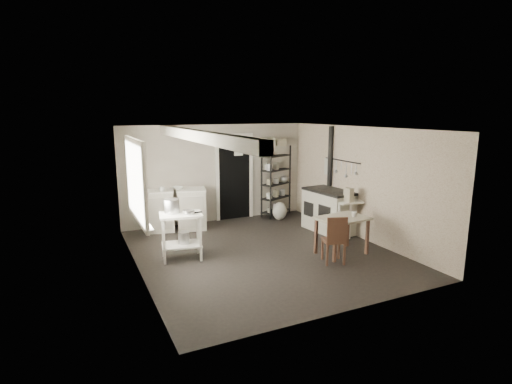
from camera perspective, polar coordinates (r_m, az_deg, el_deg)
name	(u,v)px	position (r m, az deg, el deg)	size (l,w,h in m)	color
floor	(263,252)	(7.58, 0.98, -8.59)	(5.00, 5.00, 0.00)	black
ceiling	(263,128)	(7.12, 1.04, 9.06)	(5.00, 5.00, 0.00)	white
wall_back	(216,173)	(9.53, -5.67, 2.66)	(4.50, 0.02, 2.30)	#B1A797
wall_front	(350,228)	(5.21, 13.35, -4.99)	(4.50, 0.02, 2.30)	#B1A797
wall_left	(136,204)	(6.60, -16.78, -1.70)	(0.02, 5.00, 2.30)	#B1A797
wall_right	(361,183)	(8.49, 14.76, 1.26)	(0.02, 5.00, 2.30)	#B1A797
window	(135,180)	(6.74, -16.96, 1.58)	(0.12, 1.76, 1.28)	white
doorway	(235,178)	(9.69, -3.09, 1.95)	(0.96, 0.10, 2.08)	white
ceiling_beam	(198,136)	(6.68, -8.31, 7.93)	(0.18, 5.00, 0.18)	white
wallpaper_panel	(361,183)	(8.48, 14.71, 1.25)	(0.01, 5.00, 2.30)	beige
utensil_rail	(341,161)	(8.86, 12.10, 4.41)	(0.06, 1.20, 0.44)	silver
prep_table	(182,237)	(7.26, -10.59, -6.37)	(0.73, 0.52, 0.83)	white
stockpot	(172,207)	(7.19, -11.95, -2.13)	(0.27, 0.27, 0.29)	silver
saucepan	(189,213)	(7.07, -9.56, -3.01)	(0.20, 0.20, 0.11)	silver
bucket	(184,238)	(7.28, -10.28, -6.42)	(0.20, 0.20, 0.22)	silver
base_cabinets	(176,209)	(9.06, -11.40, -2.42)	(1.39, 0.60, 0.91)	beige
mixing_bowl	(178,187)	(8.95, -11.08, 0.68)	(0.31, 0.31, 0.08)	silver
counter_cup	(162,189)	(8.75, -13.27, 0.43)	(0.13, 0.13, 0.10)	silver
shelf_rack	(276,178)	(9.99, 2.88, 1.95)	(0.83, 0.32, 1.76)	black
shelf_jar	(267,162)	(9.83, 1.53, 4.31)	(0.09, 0.09, 0.21)	silver
storage_box_a	(268,136)	(9.78, 1.74, 8.00)	(0.30, 0.26, 0.21)	beige
storage_box_b	(281,136)	(9.99, 3.54, 7.94)	(0.26, 0.24, 0.16)	beige
stove	(329,212)	(8.90, 10.41, -2.77)	(0.65, 1.17, 0.92)	beige
stovepipe	(330,157)	(9.17, 10.56, 4.95)	(0.11, 0.11, 1.36)	black
side_ledge	(349,219)	(8.42, 13.15, -3.77)	(0.52, 0.28, 0.80)	white
oats_box	(349,192)	(8.25, 13.12, 0.06)	(0.11, 0.19, 0.28)	beige
work_table	(342,234)	(7.55, 12.14, -5.88)	(0.92, 0.64, 0.70)	beige
table_cup	(354,211)	(7.55, 13.85, -2.60)	(0.10, 0.10, 0.09)	silver
chair	(334,236)	(7.07, 11.05, -6.14)	(0.35, 0.37, 0.86)	#502F22
flour_sack	(280,210)	(9.71, 3.40, -2.62)	(0.36, 0.31, 0.43)	beige
floor_crock	(339,237)	(8.40, 11.83, -6.27)	(0.11, 0.11, 0.14)	silver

